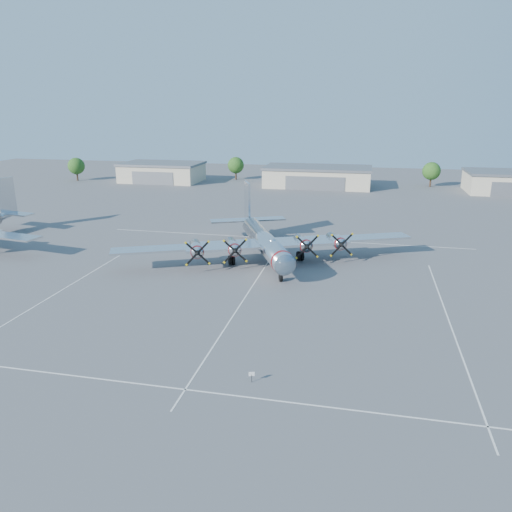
% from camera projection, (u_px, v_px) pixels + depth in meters
% --- Properties ---
extents(ground, '(260.00, 260.00, 0.00)m').
position_uv_depth(ground, '(249.00, 291.00, 59.37)').
color(ground, '#545456').
rests_on(ground, ground).
extents(parking_lines, '(60.00, 50.08, 0.01)m').
position_uv_depth(parking_lines, '(246.00, 296.00, 57.73)').
color(parking_lines, silver).
rests_on(parking_lines, ground).
extents(hangar_west, '(22.60, 14.60, 5.40)m').
position_uv_depth(hangar_west, '(162.00, 172.00, 144.43)').
color(hangar_west, beige).
rests_on(hangar_west, ground).
extents(hangar_center, '(28.60, 14.60, 5.40)m').
position_uv_depth(hangar_center, '(318.00, 176.00, 135.22)').
color(hangar_center, beige).
rests_on(hangar_center, ground).
extents(hangar_east, '(20.60, 14.60, 5.40)m').
position_uv_depth(hangar_east, '(509.00, 182.00, 125.38)').
color(hangar_east, beige).
rests_on(hangar_east, ground).
extents(tree_far_west, '(4.80, 4.80, 6.64)m').
position_uv_depth(tree_far_west, '(76.00, 166.00, 145.41)').
color(tree_far_west, '#382619').
rests_on(tree_far_west, ground).
extents(tree_west, '(4.80, 4.80, 6.64)m').
position_uv_depth(tree_west, '(236.00, 165.00, 147.41)').
color(tree_west, '#382619').
rests_on(tree_west, ground).
extents(tree_east, '(4.80, 4.80, 6.64)m').
position_uv_depth(tree_east, '(431.00, 171.00, 134.28)').
color(tree_east, '#382619').
rests_on(tree_east, ground).
extents(main_bomber_b29, '(50.07, 43.40, 9.29)m').
position_uv_depth(main_bomber_b29, '(264.00, 259.00, 71.88)').
color(main_bomber_b29, silver).
rests_on(main_bomber_b29, ground).
extents(info_placard, '(0.47, 0.18, 0.91)m').
position_uv_depth(info_placard, '(252.00, 375.00, 39.65)').
color(info_placard, black).
rests_on(info_placard, ground).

